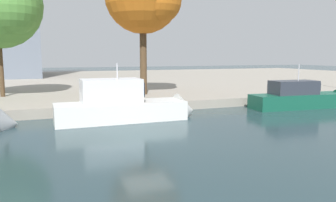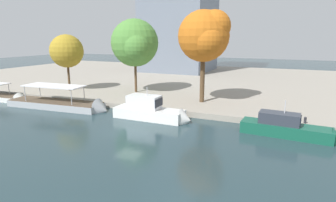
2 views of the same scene
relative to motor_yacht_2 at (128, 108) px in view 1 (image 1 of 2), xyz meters
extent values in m
plane|color=#23383D|center=(-0.25, -4.96, -0.79)|extent=(220.00, 220.00, 0.00)
cube|color=gray|center=(-0.25, 29.96, -0.44)|extent=(120.00, 55.00, 0.71)
cone|color=#9EA3A8|center=(-7.46, 0.31, -0.59)|extent=(1.65, 3.16, 3.05)
cube|color=silver|center=(-0.47, 0.00, -0.39)|extent=(8.46, 2.59, 1.68)
cone|color=silver|center=(4.16, 0.00, -0.39)|extent=(1.20, 2.46, 2.46)
cube|color=white|center=(-1.11, 0.00, 1.22)|extent=(3.81, 2.07, 1.55)
cube|color=black|center=(0.37, 0.00, 1.30)|extent=(1.01, 1.94, 0.93)
cylinder|color=silver|center=(-0.68, 0.00, 2.50)|extent=(0.08, 0.08, 1.02)
cube|color=#14513D|center=(14.49, 0.12, -0.43)|extent=(8.49, 2.81, 1.58)
cube|color=#2D333D|center=(13.86, 0.17, 0.91)|extent=(3.87, 2.04, 1.11)
cube|color=black|center=(15.32, 0.07, 0.97)|extent=(1.12, 1.73, 0.66)
cylinder|color=silver|center=(14.28, 0.14, 2.12)|extent=(0.08, 0.08, 1.31)
cylinder|color=#2D2D33|center=(16.31, 2.86, 0.17)|extent=(0.25, 0.25, 0.50)
sphere|color=#2D2D33|center=(16.31, 2.86, 0.49)|extent=(0.28, 0.28, 0.28)
cylinder|color=#4C3823|center=(-8.51, 10.88, 2.46)|extent=(0.39, 0.39, 5.08)
sphere|color=#4C8438|center=(-7.32, 9.30, 7.34)|extent=(4.53, 4.53, 4.53)
cylinder|color=#4C3823|center=(3.54, 8.15, 3.10)|extent=(0.63, 0.63, 6.36)
sphere|color=#BC6019|center=(4.51, 6.77, 8.27)|extent=(4.14, 4.14, 4.14)
camera|label=1|loc=(-5.31, -21.25, 3.48)|focal=35.46mm
camera|label=2|loc=(14.39, -28.39, 8.67)|focal=29.90mm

